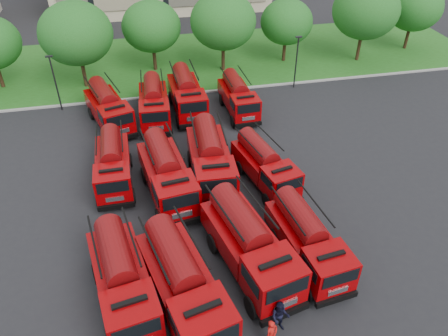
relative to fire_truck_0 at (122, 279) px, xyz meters
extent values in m
plane|color=black|center=(4.97, 4.83, -1.67)|extent=(140.00, 140.00, 0.00)
cube|color=#1E4D14|center=(4.97, 30.83, -1.61)|extent=(70.00, 16.00, 0.12)
cube|color=gray|center=(4.97, 22.73, -1.60)|extent=(70.00, 0.30, 0.14)
cylinder|color=#382314|center=(-11.03, 27.83, -0.48)|extent=(0.36, 0.36, 2.38)
cylinder|color=#382314|center=(-3.03, 26.33, -0.27)|extent=(0.36, 0.36, 2.80)
ellipsoid|color=#174F16|center=(-3.03, 26.33, 3.69)|extent=(6.72, 6.72, 5.71)
cylinder|color=#382314|center=(3.97, 28.83, -0.44)|extent=(0.36, 0.36, 2.45)
ellipsoid|color=#174F16|center=(3.97, 28.83, 3.02)|extent=(5.88, 5.88, 5.00)
cylinder|color=#382314|center=(10.97, 27.33, -0.30)|extent=(0.36, 0.36, 2.73)
ellipsoid|color=#174F16|center=(10.97, 27.33, 3.56)|extent=(6.55, 6.55, 5.57)
cylinder|color=#382314|center=(17.97, 28.33, -0.53)|extent=(0.36, 0.36, 2.27)
ellipsoid|color=#174F16|center=(17.97, 28.33, 2.69)|extent=(5.46, 5.46, 4.64)
cylinder|color=#382314|center=(25.97, 26.83, -0.23)|extent=(0.36, 0.36, 2.87)
ellipsoid|color=#174F16|center=(25.97, 26.83, 3.82)|extent=(6.89, 6.89, 5.85)
cylinder|color=#382314|center=(32.97, 28.83, -0.41)|extent=(0.36, 0.36, 2.52)
ellipsoid|color=#174F16|center=(32.97, 28.83, 3.15)|extent=(6.05, 6.05, 5.14)
cylinder|color=black|center=(-5.03, 22.03, 0.83)|extent=(0.14, 0.14, 5.00)
cube|color=black|center=(-5.03, 22.03, 3.38)|extent=(0.60, 0.25, 0.12)
cylinder|color=black|center=(16.97, 22.03, 0.83)|extent=(0.14, 0.14, 5.00)
cube|color=black|center=(16.97, 22.03, 3.38)|extent=(0.60, 0.25, 0.12)
cube|color=black|center=(0.00, 0.01, -1.01)|extent=(3.54, 7.42, 0.31)
cube|color=#7F0003|center=(0.42, -2.39, 0.14)|extent=(2.84, 2.64, 1.98)
cube|color=black|center=(0.62, -3.51, 0.59)|extent=(2.11, 0.42, 0.86)
cube|color=#7F0003|center=(-0.20, 1.11, -0.20)|extent=(3.27, 5.04, 1.32)
cylinder|color=#5D0709|center=(-0.20, 1.11, 0.89)|extent=(2.25, 4.47, 1.53)
cylinder|color=black|center=(1.61, -2.39, -1.11)|extent=(0.55, 1.16, 1.12)
cylinder|color=black|center=(-1.47, 1.61, -1.11)|extent=(0.55, 1.16, 1.12)
cylinder|color=black|center=(0.83, 2.02, -1.11)|extent=(0.55, 1.16, 1.12)
cube|color=black|center=(2.95, -1.00, -0.96)|extent=(4.20, 7.98, 0.33)
cube|color=#7F0003|center=(3.56, -3.54, 0.26)|extent=(3.15, 2.94, 2.12)
cube|color=#7F0003|center=(2.67, 0.16, -0.09)|extent=(3.75, 5.48, 1.41)
cylinder|color=#5D0709|center=(2.67, 0.16, 1.06)|extent=(2.65, 4.82, 1.63)
cylinder|color=black|center=(4.82, -3.46, -1.07)|extent=(0.65, 1.25, 1.20)
cylinder|color=black|center=(1.28, 0.61, -1.07)|extent=(0.65, 1.25, 1.20)
cylinder|color=black|center=(3.71, 1.19, -1.07)|extent=(0.65, 1.25, 1.20)
cube|color=black|center=(6.81, 0.82, -0.96)|extent=(4.17, 8.04, 0.33)
cube|color=black|center=(7.68, -2.97, -1.01)|extent=(2.73, 0.88, 0.38)
cube|color=#7F0003|center=(7.40, -1.74, 0.27)|extent=(3.16, 2.95, 2.14)
cube|color=black|center=(7.68, -2.93, 0.77)|extent=(2.25, 0.57, 0.93)
cube|color=#7F0003|center=(6.54, 2.00, -0.08)|extent=(3.74, 5.51, 1.42)
cylinder|color=#5D0709|center=(6.54, 2.00, 1.08)|extent=(2.63, 4.85, 1.64)
cylinder|color=black|center=(6.22, -2.23, -1.07)|extent=(0.64, 1.26, 1.21)
cylinder|color=black|center=(8.68, -1.67, -1.07)|extent=(0.64, 1.26, 1.21)
cylinder|color=black|center=(5.14, 2.47, -1.07)|extent=(0.64, 1.26, 1.21)
cylinder|color=black|center=(7.60, 3.03, -1.07)|extent=(0.64, 1.26, 1.21)
cube|color=black|center=(10.14, 0.73, -1.05)|extent=(3.02, 6.91, 0.29)
cube|color=black|center=(10.57, -2.63, -1.10)|extent=(2.40, 0.54, 0.33)
cube|color=#7F0003|center=(10.43, -1.54, 0.02)|extent=(2.59, 2.38, 1.86)
cube|color=black|center=(10.56, -2.60, 0.45)|extent=(2.00, 0.30, 0.81)
cube|color=#7F0003|center=(10.01, 1.77, -0.29)|extent=(2.88, 4.65, 1.24)
cylinder|color=#5D0709|center=(10.01, 1.77, 0.73)|extent=(1.93, 4.16, 1.43)
cylinder|color=black|center=(9.36, -1.87, -1.14)|extent=(0.46, 1.08, 1.05)
cylinder|color=black|center=(11.54, -1.59, -1.14)|extent=(0.46, 1.08, 1.05)
cylinder|color=black|center=(8.83, 2.30, -1.14)|extent=(0.46, 1.08, 1.05)
cylinder|color=black|center=(11.01, 2.57, -1.14)|extent=(0.46, 1.08, 1.05)
cube|color=black|center=(-0.40, 10.33, -1.06)|extent=(2.24, 6.62, 0.28)
cube|color=black|center=(-0.36, 6.99, -1.10)|extent=(2.36, 0.26, 0.33)
cube|color=#7F0003|center=(-0.38, 8.07, 0.00)|extent=(2.33, 2.10, 1.84)
cube|color=black|center=(-0.36, 7.02, 0.43)|extent=(1.98, 0.07, 0.80)
cube|color=#7F0003|center=(-0.41, 11.37, -0.30)|extent=(2.36, 4.36, 1.22)
cylinder|color=#5D0709|center=(-0.41, 11.37, 0.70)|extent=(1.46, 3.97, 1.41)
cylinder|color=black|center=(-1.46, 7.87, -1.15)|extent=(0.34, 1.04, 1.04)
cylinder|color=black|center=(0.71, 7.90, -1.15)|extent=(0.34, 1.04, 1.04)
cylinder|color=black|center=(-1.50, 12.02, -1.15)|extent=(0.34, 1.04, 1.04)
cylinder|color=black|center=(0.66, 12.04, -1.15)|extent=(0.34, 1.04, 1.04)
cube|color=black|center=(3.11, 8.18, -0.99)|extent=(3.40, 7.62, 0.32)
cube|color=black|center=(3.62, 4.49, -1.04)|extent=(2.64, 0.62, 0.37)
cube|color=#7F0003|center=(3.46, 5.68, 0.20)|extent=(2.87, 2.64, 2.05)
cube|color=black|center=(3.62, 4.52, 0.67)|extent=(2.19, 0.35, 0.89)
cube|color=#7F0003|center=(2.95, 9.33, -0.15)|extent=(3.21, 5.14, 1.37)
cylinder|color=#5D0709|center=(2.95, 9.33, 0.97)|extent=(2.17, 4.59, 1.58)
cylinder|color=black|center=(2.29, 5.31, -1.09)|extent=(0.52, 1.20, 1.16)
cylinder|color=black|center=(4.68, 5.64, -1.09)|extent=(0.52, 1.20, 1.16)
cylinder|color=black|center=(1.66, 9.89, -1.09)|extent=(0.52, 1.20, 1.16)
cylinder|color=black|center=(4.05, 10.22, -1.09)|extent=(0.52, 1.20, 1.16)
cube|color=black|center=(6.25, 9.21, -0.97)|extent=(2.84, 7.66, 0.32)
cube|color=black|center=(6.06, 5.38, -1.02)|extent=(2.71, 0.40, 0.38)
cube|color=#7F0003|center=(6.12, 6.62, 0.24)|extent=(2.75, 2.50, 2.10)
cube|color=black|center=(6.06, 5.41, 0.73)|extent=(2.27, 0.16, 0.92)
cube|color=#7F0003|center=(6.30, 10.39, -0.11)|extent=(2.88, 5.08, 1.40)
cylinder|color=#5D0709|center=(6.30, 10.39, 1.04)|extent=(1.83, 4.60, 1.62)
cylinder|color=black|center=(4.87, 6.46, -1.08)|extent=(0.43, 1.20, 1.19)
cylinder|color=black|center=(7.35, 6.34, -1.08)|extent=(0.43, 1.20, 1.19)
cylinder|color=black|center=(5.10, 11.21, -1.08)|extent=(0.43, 1.20, 1.19)
cylinder|color=black|center=(7.58, 11.09, -1.08)|extent=(0.43, 1.20, 1.19)
cube|color=black|center=(9.84, 8.14, -1.08)|extent=(3.45, 6.65, 0.27)
cube|color=black|center=(10.56, 5.00, -1.13)|extent=(2.26, 0.73, 0.32)
cube|color=#7F0003|center=(10.32, 6.02, -0.06)|extent=(2.61, 2.44, 1.77)
cube|color=black|center=(10.55, 5.03, 0.35)|extent=(1.86, 0.47, 0.77)
cube|color=#7F0003|center=(9.61, 9.11, -0.36)|extent=(3.10, 4.56, 1.18)
cylinder|color=#5D0709|center=(9.61, 9.11, 0.61)|extent=(2.18, 4.01, 1.36)
cylinder|color=black|center=(9.35, 5.61, -1.17)|extent=(0.53, 1.04, 1.00)
cylinder|color=black|center=(11.38, 6.07, -1.17)|extent=(0.53, 1.04, 1.00)
cylinder|color=black|center=(8.46, 9.49, -1.17)|extent=(0.53, 1.04, 1.00)
cylinder|color=black|center=(10.49, 9.96, -1.17)|extent=(0.53, 1.04, 1.00)
cube|color=black|center=(-0.70, 18.44, -1.03)|extent=(4.13, 7.27, 0.30)
cube|color=black|center=(0.29, 15.08, -1.08)|extent=(2.44, 0.93, 0.35)
cube|color=#7F0003|center=(-0.03, 16.17, 0.08)|extent=(2.93, 2.77, 1.92)
cube|color=black|center=(0.28, 15.11, 0.53)|extent=(2.00, 0.63, 0.84)
cube|color=#7F0003|center=(-1.01, 19.49, -0.24)|extent=(3.60, 5.04, 1.28)
cylinder|color=#5D0709|center=(-1.01, 19.49, 0.81)|extent=(2.59, 4.39, 1.48)
cylinder|color=black|center=(-1.06, 15.66, -1.13)|extent=(0.64, 1.14, 1.09)
cylinder|color=black|center=(1.11, 16.30, -1.13)|extent=(0.64, 1.14, 1.09)
cylinder|color=black|center=(-2.29, 19.83, -1.13)|extent=(0.64, 1.14, 1.09)
cylinder|color=black|center=(-0.11, 20.47, -1.13)|extent=(0.64, 1.14, 1.09)
cube|color=black|center=(3.09, 18.50, -1.04)|extent=(2.52, 6.92, 0.29)
cube|color=black|center=(2.95, 15.04, -1.08)|extent=(2.45, 0.34, 0.34)
cube|color=#7F0003|center=(3.00, 16.16, 0.06)|extent=(2.48, 2.24, 1.90)
cube|color=black|center=(2.95, 15.06, 0.50)|extent=(2.05, 0.13, 0.83)
cube|color=#7F0003|center=(3.14, 19.57, -0.25)|extent=(2.57, 4.58, 1.27)
cylinder|color=#5D0709|center=(3.14, 19.57, 0.78)|extent=(1.63, 4.16, 1.46)
cylinder|color=black|center=(1.87, 16.01, -1.13)|extent=(0.39, 1.09, 1.07)
cylinder|color=black|center=(4.11, 15.92, -1.13)|extent=(0.39, 1.09, 1.07)
cylinder|color=black|center=(2.04, 20.30, -1.13)|extent=(0.39, 1.09, 1.07)
cylinder|color=black|center=(4.29, 20.21, -1.13)|extent=(0.39, 1.09, 1.07)
cube|color=black|center=(6.03, 19.42, -1.00)|extent=(2.54, 7.23, 0.31)
cube|color=black|center=(6.12, 15.79, -1.06)|extent=(2.57, 0.32, 0.36)
cube|color=#7F0003|center=(6.09, 16.97, 0.15)|extent=(2.57, 2.32, 2.00)
cube|color=black|center=(6.12, 15.82, 0.61)|extent=(2.15, 0.11, 0.87)
cube|color=#7F0003|center=(6.00, 20.55, -0.18)|extent=(2.63, 4.77, 1.33)
cylinder|color=#5D0709|center=(6.00, 20.55, 0.90)|extent=(1.65, 4.34, 1.54)
cylinder|color=black|center=(4.92, 16.73, -1.11)|extent=(0.39, 1.14, 1.13)
cylinder|color=black|center=(7.28, 16.79, -1.11)|extent=(0.39, 1.14, 1.13)
cylinder|color=black|center=(4.81, 21.24, -1.11)|extent=(0.39, 1.14, 1.13)
cylinder|color=black|center=(7.16, 21.30, -1.11)|extent=(0.39, 1.14, 1.13)
cube|color=black|center=(10.41, 18.34, -1.08)|extent=(2.35, 6.46, 0.27)
cube|color=black|center=(10.53, 15.11, -1.12)|extent=(2.29, 0.32, 0.32)
cube|color=#7F0003|center=(10.49, 16.16, -0.05)|extent=(2.31, 2.09, 1.78)
cube|color=black|center=(10.53, 15.14, 0.36)|extent=(1.91, 0.12, 0.77)
cube|color=#7F0003|center=(10.37, 19.35, -0.35)|extent=(2.40, 4.28, 1.19)
cylinder|color=#5D0709|center=(10.37, 19.35, 0.62)|extent=(1.52, 3.88, 1.37)
cylinder|color=black|center=(9.45, 15.93, -1.17)|extent=(0.36, 1.01, 1.00)
cylinder|color=black|center=(11.55, 16.02, -1.17)|extent=(0.36, 1.01, 1.00)
cylinder|color=black|center=(9.29, 19.94, -1.17)|extent=(0.36, 1.01, 1.00)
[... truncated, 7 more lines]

